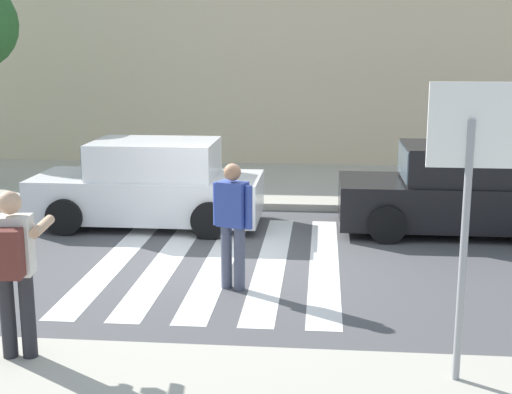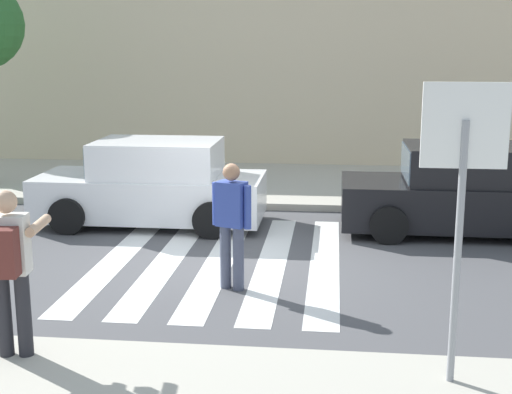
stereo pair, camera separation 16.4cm
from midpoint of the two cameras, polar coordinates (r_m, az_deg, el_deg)
ground_plane at (r=10.79m, az=-3.52°, el=-5.43°), size 120.00×120.00×0.00m
sidewalk_far at (r=16.55m, az=-0.32°, el=1.09°), size 60.00×4.80×0.14m
building_facade_far at (r=20.63m, az=0.91°, el=10.62°), size 56.00×4.00×5.37m
crosswalk_stripe_0 at (r=11.33m, az=-11.41°, el=-4.77°), size 0.44×5.20×0.01m
crosswalk_stripe_1 at (r=11.13m, az=-7.45°, el=-4.94°), size 0.44×5.20×0.01m
crosswalk_stripe_2 at (r=10.98m, az=-3.36°, el=-5.09°), size 0.44×5.20×0.01m
crosswalk_stripe_3 at (r=10.89m, az=0.82°, el=-5.22°), size 0.44×5.20×0.01m
crosswalk_stripe_4 at (r=10.86m, az=5.05°, el=-5.32°), size 0.44×5.20×0.01m
stop_sign at (r=6.62m, az=15.97°, el=2.30°), size 0.76×0.08×2.80m
photographer_with_backpack at (r=7.47m, az=-19.47°, el=-4.84°), size 0.64×0.88×1.72m
pedestrian_crossing at (r=9.49m, az=-2.37°, el=-1.78°), size 0.55×0.36×1.72m
parked_car_white at (r=13.11m, az=-8.82°, el=0.90°), size 4.10×1.92×1.55m
parked_car_black at (r=12.92m, az=15.65°, el=0.42°), size 4.10×1.92×1.55m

